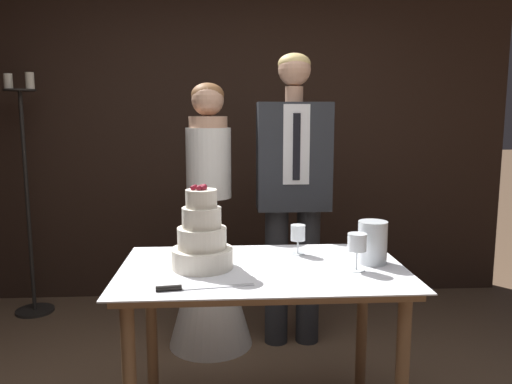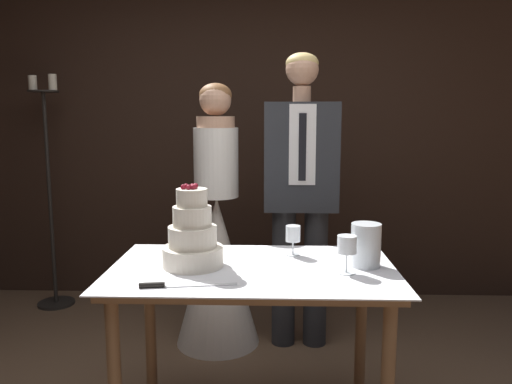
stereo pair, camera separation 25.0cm
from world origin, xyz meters
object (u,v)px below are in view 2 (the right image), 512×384
object	(u,v)px
tiered_cake	(193,238)
cake_table	(253,290)
groom	(301,186)
wine_glass_near	(347,246)
candle_stand	(50,203)
hurricane_candle	(366,246)
wine_glass_middle	(293,235)
cake_knife	(169,285)
bride	(217,252)

from	to	relation	value
tiered_cake	cake_table	bearing A→B (deg)	-1.88
groom	cake_table	bearing A→B (deg)	-105.65
tiered_cake	wine_glass_near	bearing A→B (deg)	-6.92
wine_glass_near	candle_stand	distance (m)	2.61
hurricane_candle	groom	size ratio (longest dim) A/B	0.11
wine_glass_middle	groom	xyz separation A→B (m)	(0.08, 0.74, 0.14)
tiered_cake	wine_glass_middle	xyz separation A→B (m)	(0.46, 0.19, -0.03)
hurricane_candle	groom	distance (m)	0.96
tiered_cake	groom	xyz separation A→B (m)	(0.53, 0.94, 0.11)
cake_knife	candle_stand	bearing A→B (deg)	116.71
cake_table	candle_stand	size ratio (longest dim) A/B	0.71
wine_glass_middle	candle_stand	size ratio (longest dim) A/B	0.08
cake_table	tiered_cake	size ratio (longest dim) A/B	3.40
cake_table	wine_glass_middle	size ratio (longest dim) A/B	8.72
cake_table	wine_glass_middle	xyz separation A→B (m)	(0.19, 0.20, 0.20)
wine_glass_middle	hurricane_candle	bearing A→B (deg)	-28.24
cake_table	wine_glass_middle	bearing A→B (deg)	47.30
wine_glass_middle	groom	size ratio (longest dim) A/B	0.08
cake_table	wine_glass_near	world-z (taller)	wine_glass_near
wine_glass_near	hurricane_candle	size ratio (longest dim) A/B	0.84
wine_glass_near	groom	size ratio (longest dim) A/B	0.09
wine_glass_middle	hurricane_candle	xyz separation A→B (m)	(0.32, -0.17, -0.01)
groom	candle_stand	world-z (taller)	groom
cake_table	groom	world-z (taller)	groom
cake_knife	groom	xyz separation A→B (m)	(0.59, 1.22, 0.23)
cake_table	groom	bearing A→B (deg)	74.35
wine_glass_near	cake_knife	bearing A→B (deg)	-164.57
wine_glass_near	groom	xyz separation A→B (m)	(-0.14, 1.02, 0.12)
wine_glass_middle	tiered_cake	bearing A→B (deg)	-156.91
bride	groom	xyz separation A→B (m)	(0.53, -0.00, 0.43)
wine_glass_middle	bride	size ratio (longest dim) A/B	0.09
bride	candle_stand	distance (m)	1.50
candle_stand	wine_glass_near	bearing A→B (deg)	-39.01
bride	groom	size ratio (longest dim) A/B	0.90
tiered_cake	cake_knife	xyz separation A→B (m)	(-0.05, -0.28, -0.12)
cake_table	tiered_cake	world-z (taller)	tiered_cake
cake_knife	wine_glass_near	distance (m)	0.76
cake_table	cake_knife	distance (m)	0.44
wine_glass_middle	hurricane_candle	size ratio (longest dim) A/B	0.75
hurricane_candle	groom	bearing A→B (deg)	104.80
cake_knife	wine_glass_near	xyz separation A→B (m)	(0.73, 0.20, 0.11)
candle_stand	tiered_cake	bearing A→B (deg)	-49.10
tiered_cake	wine_glass_middle	bearing A→B (deg)	23.09
wine_glass_middle	candle_stand	bearing A→B (deg)	142.97
tiered_cake	candle_stand	size ratio (longest dim) A/B	0.21
candle_stand	wine_glass_middle	bearing A→B (deg)	-37.03
cake_table	hurricane_candle	size ratio (longest dim) A/B	6.50
cake_knife	wine_glass_middle	xyz separation A→B (m)	(0.51, 0.48, 0.09)
groom	candle_stand	xyz separation A→B (m)	(-1.88, 0.62, -0.23)
wine_glass_near	bride	distance (m)	1.26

